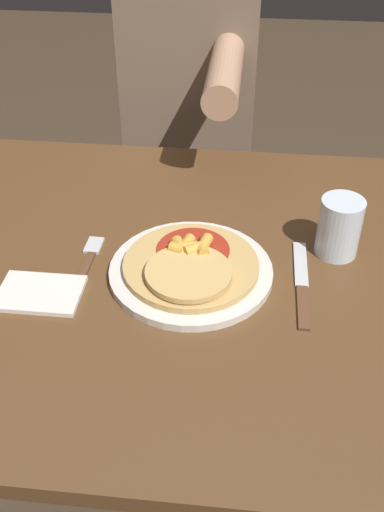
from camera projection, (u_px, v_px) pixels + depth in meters
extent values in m
plane|color=#423323|center=(192.00, 500.00, 1.48)|extent=(8.00, 8.00, 0.00)
cube|color=brown|center=(192.00, 274.00, 1.03)|extent=(1.04, 0.86, 0.03)
cylinder|color=brown|center=(35.00, 282.00, 1.59)|extent=(0.06, 0.06, 0.71)
cylinder|color=silver|center=(192.00, 271.00, 1.00)|extent=(0.27, 0.27, 0.01)
cylinder|color=tan|center=(192.00, 265.00, 1.00)|extent=(0.23, 0.23, 0.01)
cylinder|color=#9E2819|center=(194.00, 250.00, 1.02)|extent=(0.13, 0.13, 0.00)
cylinder|color=tan|center=(190.00, 273.00, 0.96)|extent=(0.14, 0.14, 0.01)
cylinder|color=gold|center=(179.00, 244.00, 1.01)|extent=(0.03, 0.03, 0.02)
cylinder|color=gold|center=(187.00, 243.00, 1.01)|extent=(0.03, 0.03, 0.02)
cylinder|color=gold|center=(188.00, 247.00, 1.00)|extent=(0.04, 0.03, 0.02)
cylinder|color=gold|center=(177.00, 247.00, 1.00)|extent=(0.03, 0.03, 0.02)
cylinder|color=gold|center=(202.00, 249.00, 1.00)|extent=(0.03, 0.03, 0.02)
cylinder|color=gold|center=(205.00, 243.00, 1.01)|extent=(0.03, 0.04, 0.02)
cylinder|color=gold|center=(190.00, 248.00, 1.00)|extent=(0.03, 0.03, 0.02)
cube|color=brown|center=(82.00, 276.00, 1.00)|extent=(0.02, 0.13, 0.00)
cube|color=silver|center=(94.00, 245.00, 1.07)|extent=(0.03, 0.05, 0.00)
cube|color=brown|center=(303.00, 307.00, 0.94)|extent=(0.02, 0.10, 0.00)
cube|color=silver|center=(301.00, 264.00, 1.03)|extent=(0.02, 0.12, 0.00)
cylinder|color=silver|center=(339.00, 227.00, 1.03)|extent=(0.07, 0.07, 0.11)
cube|color=silver|center=(40.00, 293.00, 0.97)|extent=(0.13, 0.09, 0.01)
cylinder|color=#2D2D38|center=(168.00, 252.00, 1.85)|extent=(0.11, 0.11, 0.51)
cylinder|color=#2D2D38|center=(215.00, 255.00, 1.84)|extent=(0.11, 0.11, 0.51)
cube|color=#75604C|center=(191.00, 87.00, 1.52)|extent=(0.32, 0.22, 0.56)
cylinder|color=tan|center=(224.00, 74.00, 1.22)|extent=(0.07, 0.30, 0.07)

